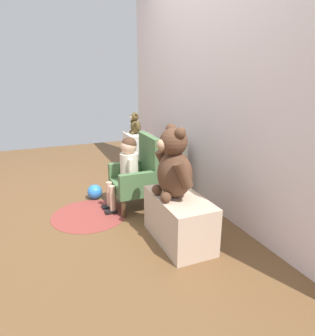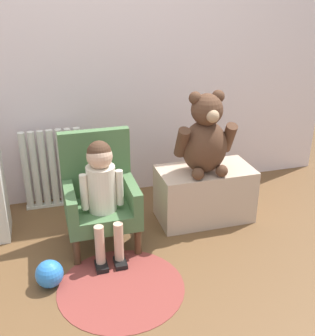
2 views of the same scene
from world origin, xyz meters
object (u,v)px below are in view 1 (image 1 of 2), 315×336
object	(u,v)px
large_teddy_bear	(174,166)
toy_ball	(95,192)
small_teddy_bear	(135,124)
small_dresser	(138,157)
child_figure	(127,163)
child_armchair	(139,175)
floor_rug	(89,215)
radiator	(177,165)
low_bench	(179,219)

from	to	relation	value
large_teddy_bear	toy_ball	size ratio (longest dim) A/B	3.55
toy_ball	small_teddy_bear	bearing A→B (deg)	123.95
small_dresser	child_figure	world-z (taller)	child_figure
toy_ball	child_armchair	bearing A→B (deg)	46.74
small_dresser	child_armchair	xyz separation A→B (m)	(0.74, -0.26, 0.03)
small_dresser	large_teddy_bear	size ratio (longest dim) A/B	1.06
toy_ball	child_figure	bearing A→B (deg)	36.30
small_teddy_bear	toy_ball	world-z (taller)	small_teddy_bear
child_figure	small_teddy_bear	size ratio (longest dim) A/B	2.82
small_teddy_bear	floor_rug	xyz separation A→B (m)	(0.77, -0.73, -0.68)
small_teddy_bear	toy_ball	xyz separation A→B (m)	(0.40, -0.60, -0.61)
large_teddy_bear	floor_rug	xyz separation A→B (m)	(-0.68, -0.54, -0.61)
radiator	child_figure	bearing A→B (deg)	-69.08
large_teddy_bear	child_figure	bearing A→B (deg)	-167.81
child_figure	small_teddy_bear	world-z (taller)	small_teddy_bear
radiator	low_bench	size ratio (longest dim) A/B	0.91
child_armchair	toy_ball	world-z (taller)	child_armchair
child_armchair	toy_ball	xyz separation A→B (m)	(-0.35, -0.37, -0.24)
radiator	small_dresser	size ratio (longest dim) A/B	1.02
small_dresser	child_armchair	distance (m)	0.79
radiator	child_figure	size ratio (longest dim) A/B	0.83
child_figure	toy_ball	distance (m)	0.57
large_teddy_bear	child_armchair	bearing A→B (deg)	-176.98
small_teddy_bear	floor_rug	bearing A→B (deg)	-43.41
radiator	child_armchair	bearing A→B (deg)	-65.19
large_teddy_bear	small_teddy_bear	xyz separation A→B (m)	(-1.45, 0.19, 0.07)
child_figure	radiator	bearing A→B (deg)	110.92
radiator	toy_ball	size ratio (longest dim) A/B	3.84
child_armchair	small_teddy_bear	xyz separation A→B (m)	(-0.75, 0.23, 0.36)
radiator	child_armchair	size ratio (longest dim) A/B	0.83
toy_ball	small_dresser	bearing A→B (deg)	122.37
low_bench	toy_ball	size ratio (longest dim) A/B	4.20
large_teddy_bear	radiator	bearing A→B (deg)	151.89
large_teddy_bear	toy_ball	distance (m)	1.24
small_dresser	large_teddy_bear	bearing A→B (deg)	-8.62
low_bench	child_armchair	bearing A→B (deg)	-174.22
child_figure	low_bench	bearing A→B (deg)	14.45
radiator	small_dresser	bearing A→B (deg)	-149.58
low_bench	large_teddy_bear	distance (m)	0.43
toy_ball	radiator	bearing A→B (deg)	84.01
small_teddy_bear	toy_ball	size ratio (longest dim) A/B	1.64
low_bench	floor_rug	bearing A→B (deg)	-141.08
small_dresser	large_teddy_bear	xyz separation A→B (m)	(1.44, -0.22, 0.32)
small_dresser	floor_rug	distance (m)	1.11
child_armchair	floor_rug	size ratio (longest dim) A/B	1.02
child_figure	low_bench	xyz separation A→B (m)	(0.73, 0.19, -0.27)
small_teddy_bear	low_bench	bearing A→B (deg)	-5.94
small_dresser	child_armchair	size ratio (longest dim) A/B	0.82
low_bench	radiator	bearing A→B (deg)	154.35
large_teddy_bear	small_dresser	bearing A→B (deg)	171.38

